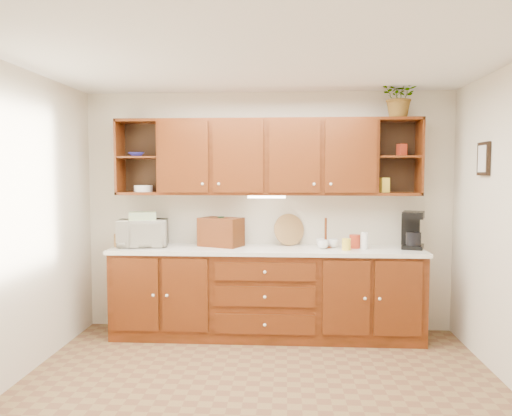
# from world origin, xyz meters

# --- Properties ---
(floor) EXTENTS (4.00, 4.00, 0.00)m
(floor) POSITION_xyz_m (0.00, 0.00, 0.00)
(floor) COLOR brown
(floor) RESTS_ON ground
(ceiling) EXTENTS (4.00, 4.00, 0.00)m
(ceiling) POSITION_xyz_m (0.00, 0.00, 2.60)
(ceiling) COLOR white
(ceiling) RESTS_ON back_wall
(back_wall) EXTENTS (4.00, 0.00, 4.00)m
(back_wall) POSITION_xyz_m (0.00, 1.75, 1.30)
(back_wall) COLOR beige
(back_wall) RESTS_ON floor
(left_wall) EXTENTS (0.00, 3.50, 3.50)m
(left_wall) POSITION_xyz_m (-2.00, 0.00, 1.30)
(left_wall) COLOR beige
(left_wall) RESTS_ON floor
(base_cabinets) EXTENTS (3.20, 0.60, 0.90)m
(base_cabinets) POSITION_xyz_m (0.00, 1.45, 0.45)
(base_cabinets) COLOR #391806
(base_cabinets) RESTS_ON floor
(countertop) EXTENTS (3.24, 0.64, 0.04)m
(countertop) POSITION_xyz_m (0.00, 1.44, 0.92)
(countertop) COLOR white
(countertop) RESTS_ON base_cabinets
(upper_cabinets) EXTENTS (3.20, 0.33, 0.80)m
(upper_cabinets) POSITION_xyz_m (0.01, 1.59, 1.89)
(upper_cabinets) COLOR #391806
(upper_cabinets) RESTS_ON back_wall
(undercabinet_light) EXTENTS (0.40, 0.05, 0.02)m
(undercabinet_light) POSITION_xyz_m (0.00, 1.53, 1.47)
(undercabinet_light) COLOR white
(undercabinet_light) RESTS_ON upper_cabinets
(framed_picture) EXTENTS (0.03, 0.24, 0.30)m
(framed_picture) POSITION_xyz_m (1.98, 0.90, 1.85)
(framed_picture) COLOR black
(framed_picture) RESTS_ON right_wall
(wicker_basket) EXTENTS (0.22, 0.22, 0.13)m
(wicker_basket) POSITION_xyz_m (-1.52, 1.48, 1.01)
(wicker_basket) COLOR olive
(wicker_basket) RESTS_ON countertop
(microwave) EXTENTS (0.56, 0.42, 0.28)m
(microwave) POSITION_xyz_m (-1.32, 1.49, 1.08)
(microwave) COLOR beige
(microwave) RESTS_ON countertop
(towel_stack) EXTENTS (0.33, 0.27, 0.08)m
(towel_stack) POSITION_xyz_m (-1.32, 1.49, 1.27)
(towel_stack) COLOR #D8D265
(towel_stack) RESTS_ON microwave
(wine_bottle) EXTENTS (0.09, 0.09, 0.32)m
(wine_bottle) POSITION_xyz_m (-0.49, 1.57, 1.10)
(wine_bottle) COLOR black
(wine_bottle) RESTS_ON countertop
(woven_tray) EXTENTS (0.35, 0.22, 0.34)m
(woven_tray) POSITION_xyz_m (0.24, 1.66, 0.95)
(woven_tray) COLOR olive
(woven_tray) RESTS_ON countertop
(bread_box) EXTENTS (0.51, 0.42, 0.31)m
(bread_box) POSITION_xyz_m (-0.49, 1.55, 1.09)
(bread_box) COLOR #391806
(bread_box) RESTS_ON countertop
(mug_tree) EXTENTS (0.26, 0.27, 0.31)m
(mug_tree) POSITION_xyz_m (0.62, 1.51, 0.99)
(mug_tree) COLOR #391806
(mug_tree) RESTS_ON countertop
(canister_red) EXTENTS (0.13, 0.13, 0.14)m
(canister_red) POSITION_xyz_m (0.92, 1.49, 1.01)
(canister_red) COLOR #A12D17
(canister_red) RESTS_ON countertop
(canister_white) EXTENTS (0.10, 0.10, 0.17)m
(canister_white) POSITION_xyz_m (1.02, 1.45, 1.03)
(canister_white) COLOR white
(canister_white) RESTS_ON countertop
(canister_yellow) EXTENTS (0.10, 0.10, 0.12)m
(canister_yellow) POSITION_xyz_m (0.82, 1.35, 1.00)
(canister_yellow) COLOR yellow
(canister_yellow) RESTS_ON countertop
(coffee_maker) EXTENTS (0.28, 0.32, 0.39)m
(coffee_maker) POSITION_xyz_m (1.52, 1.52, 1.13)
(coffee_maker) COLOR black
(coffee_maker) RESTS_ON countertop
(bowl_stack) EXTENTS (0.22, 0.22, 0.04)m
(bowl_stack) POSITION_xyz_m (-1.40, 1.55, 1.92)
(bowl_stack) COLOR navy
(bowl_stack) RESTS_ON upper_cabinets
(plate_stack) EXTENTS (0.23, 0.23, 0.07)m
(plate_stack) POSITION_xyz_m (-1.34, 1.58, 1.56)
(plate_stack) COLOR white
(plate_stack) RESTS_ON upper_cabinets
(pantry_box_yellow) EXTENTS (0.10, 0.09, 0.15)m
(pantry_box_yellow) POSITION_xyz_m (1.23, 1.55, 1.60)
(pantry_box_yellow) COLOR yellow
(pantry_box_yellow) RESTS_ON upper_cabinets
(pantry_box_red) EXTENTS (0.10, 0.10, 0.12)m
(pantry_box_red) POSITION_xyz_m (1.40, 1.57, 1.96)
(pantry_box_red) COLOR #A12D17
(pantry_box_red) RESTS_ON upper_cabinets
(potted_plant) EXTENTS (0.48, 0.45, 0.43)m
(potted_plant) POSITION_xyz_m (1.37, 1.52, 2.50)
(potted_plant) COLOR #999999
(potted_plant) RESTS_ON upper_cabinets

